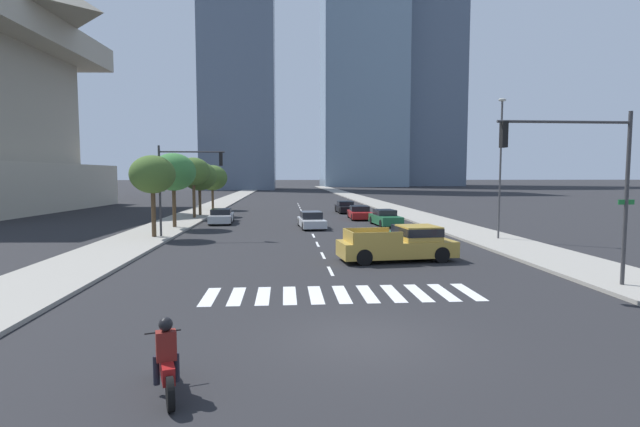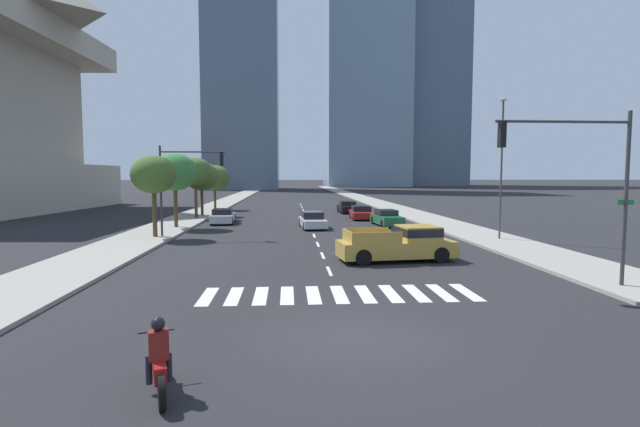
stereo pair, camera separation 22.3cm
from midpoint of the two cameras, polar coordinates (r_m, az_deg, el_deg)
ground_plane at (r=12.44m, az=5.14°, el=-14.70°), size 800.00×800.00×0.00m
sidewalk_east at (r=43.76m, az=13.49°, el=-0.80°), size 4.00×260.00×0.15m
sidewalk_west at (r=42.81m, az=-16.36°, el=-0.98°), size 4.00×260.00×0.15m
crosswalk_near at (r=16.69m, az=2.71°, el=-9.64°), size 9.45×2.50×0.01m
lane_divider_center at (r=44.30m, az=-1.41°, el=-0.70°), size 0.14×50.00×0.01m
motorcycle_lead at (r=9.83m, az=-18.10°, el=-16.63°), size 0.93×2.01×1.49m
pickup_truck at (r=23.24m, az=10.02°, el=-3.61°), size 5.73×2.65×1.67m
sedan_green_0 at (r=27.67m, az=10.97°, el=-2.83°), size 2.06×4.39×1.22m
sedan_black_1 at (r=52.11m, az=3.43°, el=0.73°), size 1.95×4.53×1.27m
sedan_red_2 at (r=44.74m, az=5.12°, el=0.06°), size 2.03×4.60×1.23m
sedan_silver_3 at (r=37.09m, az=-0.72°, el=-0.84°), size 2.09×4.66×1.28m
sedan_green_4 at (r=39.19m, az=8.16°, el=-0.56°), size 2.04×4.51×1.30m
sedan_silver_5 at (r=41.57m, az=-11.39°, el=-0.34°), size 2.05×4.73×1.25m
traffic_signal_near at (r=19.16m, az=28.94°, el=5.00°), size 5.16×0.28×6.22m
traffic_signal_far at (r=32.03m, az=-15.70°, el=4.53°), size 4.47×0.28×5.86m
street_lamp_east at (r=31.72m, az=21.12°, el=6.10°), size 0.50×0.24×8.68m
street_tree_nearest at (r=32.35m, az=-19.13°, el=4.41°), size 2.87×2.87×5.23m
street_tree_second at (r=37.96m, az=-16.83°, el=4.76°), size 3.36×3.36×5.63m
street_tree_third at (r=45.85m, az=-14.57°, el=4.86°), size 3.05×3.05×5.60m
street_tree_fourth at (r=48.89m, az=-13.88°, el=4.35°), size 3.36×3.36×5.29m
street_tree_fifth at (r=57.28m, az=-12.40°, el=4.19°), size 3.47×3.47×5.13m
office_tower_left_skyline at (r=147.79m, az=-9.32°, el=22.07°), size 20.33×21.70×109.17m
office_tower_center_skyline at (r=183.76m, az=5.53°, el=17.39°), size 29.34×27.43×90.67m
office_tower_right_skyline at (r=201.47m, az=13.14°, el=18.80°), size 23.05×29.07×108.79m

